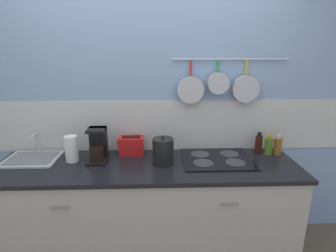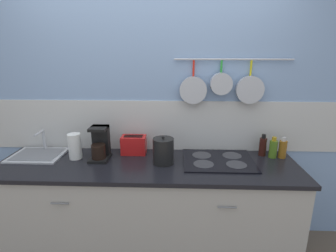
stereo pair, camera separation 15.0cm
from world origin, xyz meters
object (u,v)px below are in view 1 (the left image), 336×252
object	(u,v)px
paper_towel_roll	(72,149)
toaster	(132,146)
coffee_maker	(98,147)
bottle_olive_oil	(278,146)
bottle_vinegar	(259,144)
bottle_dish_soap	(269,146)
kettle	(163,151)

from	to	relation	value
paper_towel_roll	toaster	xyz separation A→B (m)	(0.50, 0.13, -0.03)
coffee_maker	bottle_olive_oil	xyz separation A→B (m)	(1.62, 0.08, -0.04)
bottle_vinegar	bottle_olive_oil	bearing A→B (deg)	-16.07
bottle_dish_soap	bottle_vinegar	bearing A→B (deg)	152.01
coffee_maker	paper_towel_roll	bearing A→B (deg)	-176.93
coffee_maker	kettle	size ratio (longest dim) A/B	1.20
paper_towel_roll	bottle_olive_oil	distance (m)	1.84
paper_towel_roll	kettle	world-z (taller)	kettle
paper_towel_roll	bottle_vinegar	bearing A→B (deg)	4.59
bottle_olive_oil	coffee_maker	bearing A→B (deg)	-177.29
kettle	bottle_olive_oil	world-z (taller)	kettle
bottle_vinegar	bottle_olive_oil	world-z (taller)	bottle_vinegar
kettle	bottle_dish_soap	xyz separation A→B (m)	(0.97, 0.17, -0.03)
kettle	bottle_olive_oil	distance (m)	1.07
bottle_vinegar	bottle_dish_soap	distance (m)	0.09
bottle_olive_oil	bottle_vinegar	bearing A→B (deg)	163.93
coffee_maker	bottle_dish_soap	bearing A→B (deg)	3.01
coffee_maker	toaster	world-z (taller)	coffee_maker
kettle	bottle_vinegar	size ratio (longest dim) A/B	1.22
kettle	bottle_vinegar	bearing A→B (deg)	13.07
bottle_vinegar	coffee_maker	bearing A→B (deg)	-175.18
paper_towel_roll	bottle_dish_soap	bearing A→B (deg)	3.02
toaster	kettle	distance (m)	0.35
toaster	bottle_olive_oil	world-z (taller)	bottle_olive_oil
bottle_olive_oil	bottle_dish_soap	bearing A→B (deg)	177.07
bottle_vinegar	bottle_olive_oil	xyz separation A→B (m)	(0.16, -0.05, -0.00)
bottle_vinegar	bottle_olive_oil	size ratio (longest dim) A/B	1.04
toaster	kettle	world-z (taller)	kettle
paper_towel_roll	bottle_olive_oil	bearing A→B (deg)	2.75
bottle_vinegar	bottle_olive_oil	distance (m)	0.17
paper_towel_roll	bottle_dish_soap	xyz separation A→B (m)	(1.75, 0.09, -0.03)
bottle_vinegar	bottle_dish_soap	xyz separation A→B (m)	(0.08, -0.04, -0.00)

